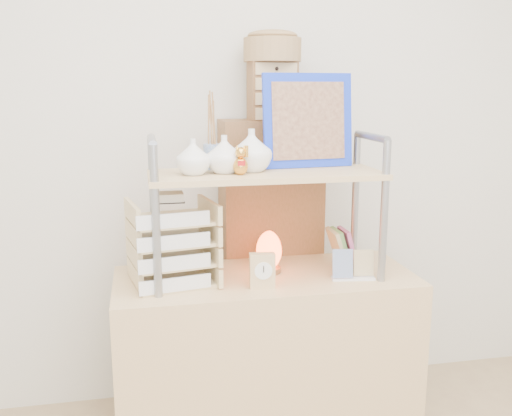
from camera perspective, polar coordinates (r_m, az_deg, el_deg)
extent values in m
cube|color=silver|center=(2.68, -1.32, 7.87)|extent=(3.40, 0.02, 2.60)
cube|color=tan|center=(2.45, 0.93, -15.10)|extent=(1.20, 0.50, 0.75)
cube|color=brown|center=(2.70, 1.42, -5.67)|extent=(0.45, 0.24, 1.35)
cylinder|color=gray|center=(2.04, -9.98, -1.46)|extent=(0.03, 0.03, 0.55)
cylinder|color=gray|center=(2.33, -10.20, 0.22)|extent=(0.03, 0.03, 0.55)
cylinder|color=gray|center=(2.14, -10.37, 6.64)|extent=(0.03, 0.30, 0.03)
cylinder|color=gray|center=(2.23, 12.70, -0.42)|extent=(0.03, 0.03, 0.55)
cylinder|color=gray|center=(2.50, 9.91, 1.03)|extent=(0.03, 0.03, 0.55)
cylinder|color=gray|center=(2.32, 11.50, 7.00)|extent=(0.03, 0.30, 0.03)
cube|color=tan|center=(2.21, 1.00, 3.36)|extent=(0.90, 0.34, 0.02)
imported|color=white|center=(2.14, -6.30, 5.11)|extent=(0.13, 0.13, 0.13)
imported|color=white|center=(2.17, -3.19, 5.39)|extent=(0.14, 0.14, 0.14)
imported|color=white|center=(2.21, -0.45, 5.79)|extent=(0.16, 0.16, 0.16)
cylinder|color=#285DB1|center=(2.29, -4.41, 5.16)|extent=(0.07, 0.07, 0.10)
cube|color=#1634D1|center=(2.33, 5.22, 8.70)|extent=(0.38, 0.09, 0.38)
cube|color=brown|center=(2.32, 5.30, 8.68)|extent=(0.31, 0.06, 0.31)
cube|color=#B54F80|center=(2.38, 9.21, -4.22)|extent=(0.06, 0.12, 0.17)
cube|color=#6C9C4E|center=(2.39, 8.55, -4.12)|extent=(0.07, 0.12, 0.17)
cube|color=tan|center=(2.36, 8.21, -4.29)|extent=(0.07, 0.13, 0.17)
cube|color=#D3BA7F|center=(2.26, -8.25, -7.11)|extent=(0.34, 0.32, 0.01)
cube|color=white|center=(2.13, -8.06, -7.59)|extent=(0.27, 0.06, 0.05)
cube|color=#D3BA7F|center=(2.24, -8.32, -5.16)|extent=(0.34, 0.32, 0.01)
cube|color=white|center=(2.10, -8.12, -5.52)|extent=(0.27, 0.06, 0.05)
cube|color=#D3BA7F|center=(2.22, -8.38, -3.17)|extent=(0.34, 0.32, 0.01)
cube|color=white|center=(2.08, -8.19, -3.40)|extent=(0.27, 0.06, 0.05)
cube|color=#D3BA7F|center=(2.20, -8.44, -1.14)|extent=(0.34, 0.32, 0.01)
cube|color=white|center=(2.06, -8.25, -1.24)|extent=(0.27, 0.06, 0.05)
cube|color=beige|center=(2.16, -8.49, 1.09)|extent=(0.09, 0.09, 0.03)
cylinder|color=brown|center=(2.34, 1.27, -6.21)|extent=(0.10, 0.10, 0.02)
ellipsoid|color=#E9441B|center=(2.32, 1.28, -4.16)|extent=(0.11, 0.11, 0.15)
cube|color=tan|center=(2.15, 0.63, -6.28)|extent=(0.10, 0.05, 0.13)
cylinder|color=white|center=(2.13, 0.75, -6.31)|extent=(0.07, 0.01, 0.07)
cube|color=white|center=(2.30, 9.67, -6.95)|extent=(0.18, 0.07, 0.01)
cube|color=navy|center=(2.27, 8.67, -5.51)|extent=(0.08, 0.04, 0.11)
cube|color=#A1895C|center=(2.31, 10.71, -5.40)|extent=(0.08, 0.03, 0.10)
cube|color=brown|center=(2.55, 1.62, 11.59)|extent=(0.20, 0.15, 0.25)
cube|color=tan|center=(2.48, 2.02, 9.41)|extent=(0.18, 0.01, 0.05)
cube|color=tan|center=(2.47, 2.03, 10.86)|extent=(0.18, 0.01, 0.05)
cube|color=tan|center=(2.47, 2.04, 12.30)|extent=(0.18, 0.01, 0.05)
cube|color=tan|center=(2.47, 2.05, 13.75)|extent=(0.18, 0.01, 0.05)
cylinder|color=brown|center=(2.55, 1.64, 15.52)|extent=(0.25, 0.25, 0.10)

